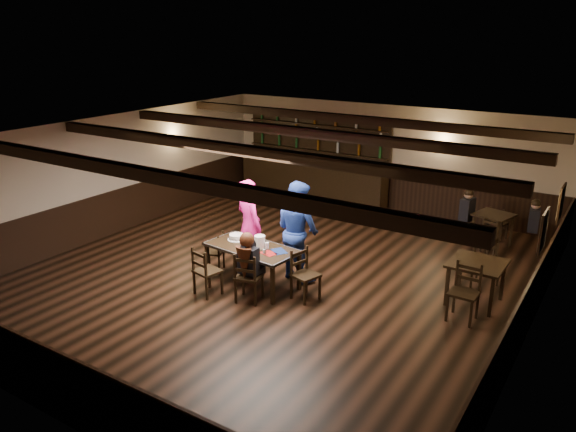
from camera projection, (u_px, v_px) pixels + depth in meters
The scene contains 25 objects.
ground at pixel (278, 274), 10.84m from camera, with size 10.00×10.00×0.00m, color black.
room_shell at pixel (280, 186), 10.31m from camera, with size 9.02×10.02×2.71m.
dining_table at pixel (252, 250), 10.18m from camera, with size 1.80×1.04×0.75m.
chair_near_left at pixel (204, 268), 9.81m from camera, with size 0.49×0.47×0.89m.
chair_near_right at pixel (247, 274), 9.55m from camera, with size 0.51×0.49×0.91m.
chair_end_left at pixel (217, 249), 10.85m from camera, with size 0.46×0.47×0.78m.
chair_end_right at pixel (303, 270), 9.73m from camera, with size 0.51×0.52×0.90m.
chair_far_pushed at pixel (249, 234), 11.62m from camera, with size 0.45×0.44×0.78m.
woman_pink at pixel (249, 226), 10.70m from camera, with size 0.67×0.44×1.84m, color #EA1184.
man_blue at pixel (298, 230), 10.43m from camera, with size 0.91×0.71×1.88m, color navy.
seated_person at pixel (248, 256), 9.51m from camera, with size 0.34×0.51×0.83m.
cake at pixel (237, 237), 10.48m from camera, with size 0.34×0.34×0.11m.
plate_stack_a at pixel (247, 242), 10.16m from camera, with size 0.17×0.17×0.16m, color white.
plate_stack_b at pixel (260, 242), 10.08m from camera, with size 0.20×0.20×0.23m, color white.
tea_light at pixel (258, 245), 10.17m from camera, with size 0.04×0.04×0.06m.
salt_shaker at pixel (264, 251), 9.83m from camera, with size 0.03×0.03×0.08m, color silver.
pepper_shaker at pixel (265, 252), 9.80m from camera, with size 0.04×0.04×0.09m, color #A5A8AD.
drink_glass at pixel (267, 245), 10.05m from camera, with size 0.07×0.07×0.12m, color silver.
menu_red at pixel (269, 253), 9.85m from camera, with size 0.28×0.20×0.00m, color maroon.
menu_blue at pixel (279, 251), 9.95m from camera, with size 0.31×0.22×0.00m, color #0E1E48.
bar_counter at pixel (314, 174), 15.37m from camera, with size 4.47×0.70×2.20m.
back_table_a at pixel (477, 268), 9.51m from camera, with size 0.90×0.90×0.75m.
back_table_b at pixel (493, 219), 11.99m from camera, with size 0.87×0.87×0.75m.
bg_patron_left at pixel (468, 205), 12.27m from camera, with size 0.27×0.39×0.74m.
bg_patron_right at pixel (534, 215), 11.68m from camera, with size 0.25×0.36×0.69m.
Camera 1 is at (5.48, -8.28, 4.51)m, focal length 35.00 mm.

